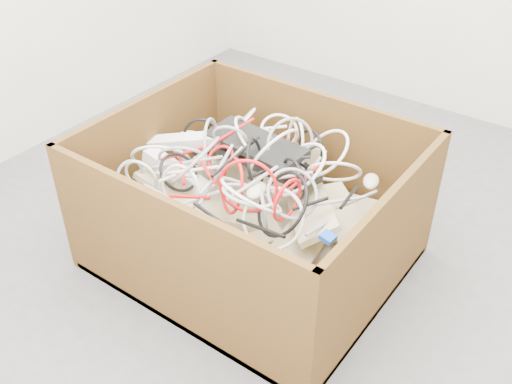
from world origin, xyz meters
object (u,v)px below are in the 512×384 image
Objects in this scene: power_strip_right at (178,172)px; power_strip_left at (186,141)px; cardboard_box at (250,227)px; vga_plug at (328,237)px.

power_strip_left is at bearing 122.91° from power_strip_right.
cardboard_box is at bearing 22.52° from power_strip_right.
power_strip_left reaches higher than power_strip_right.
vga_plug is at bearing -14.20° from cardboard_box.
power_strip_right is at bearing -75.34° from power_strip_left.
power_strip_left is at bearing 174.33° from vga_plug.
power_strip_right is (-0.26, -0.10, 0.20)m from cardboard_box.
power_strip_right is (0.09, -0.15, -0.03)m from power_strip_left.
cardboard_box reaches higher than vga_plug.
power_strip_right is at bearing -159.27° from cardboard_box.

